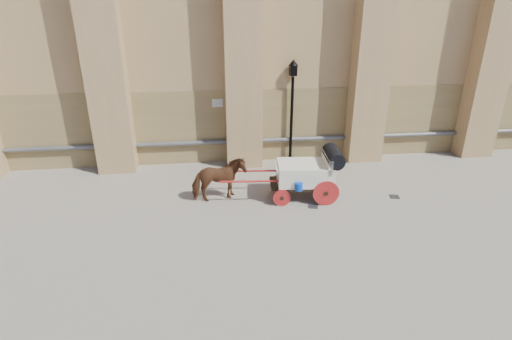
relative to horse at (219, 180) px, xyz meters
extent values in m
plane|color=gray|center=(2.12, -0.49, -0.74)|extent=(90.00, 90.00, 0.00)
cube|color=#937B4C|center=(4.12, 3.66, 0.76)|extent=(44.00, 0.35, 3.00)
cylinder|color=#59595B|center=(4.12, 3.39, 0.16)|extent=(42.00, 0.18, 0.18)
cube|color=beige|center=(0.12, 3.48, 1.76)|extent=(0.42, 0.04, 0.32)
imported|color=brown|center=(0.00, 0.00, 0.00)|extent=(1.89, 1.17, 1.48)
cube|color=black|center=(2.78, -0.13, -0.21)|extent=(2.19, 1.14, 0.12)
cube|color=silver|center=(2.87, -0.14, 0.17)|extent=(1.92, 1.35, 0.67)
cube|color=silver|center=(3.59, -0.20, 0.56)|extent=(0.25, 1.21, 0.53)
cube|color=silver|center=(2.06, -0.07, 0.41)|extent=(0.42, 1.08, 0.10)
cylinder|color=black|center=(3.78, -0.22, 0.75)|extent=(0.64, 1.24, 0.54)
cylinder|color=#B01F1D|center=(3.44, -0.79, -0.31)|extent=(0.87, 0.13, 0.87)
cylinder|color=#B01F1D|center=(3.54, 0.40, -0.31)|extent=(0.87, 0.13, 0.87)
cylinder|color=#B01F1D|center=(2.01, -0.67, -0.45)|extent=(0.58, 0.11, 0.58)
cylinder|color=#B01F1D|center=(2.11, 0.52, -0.45)|extent=(0.58, 0.11, 0.58)
cylinder|color=#B01F1D|center=(1.16, -0.43, 0.08)|extent=(2.30, 0.26, 0.07)
cylinder|color=#B01F1D|center=(1.23, 0.43, 0.08)|extent=(2.30, 0.26, 0.07)
cylinder|color=#0439BE|center=(2.53, -0.79, -0.02)|extent=(0.25, 0.25, 0.25)
cylinder|color=black|center=(3.08, 3.30, 1.01)|extent=(0.12, 0.12, 3.50)
cone|color=black|center=(3.08, 3.30, -0.57)|extent=(0.35, 0.35, 0.35)
cube|color=black|center=(3.08, 3.30, 3.00)|extent=(0.27, 0.27, 0.41)
cone|color=black|center=(3.08, 3.30, 3.29)|extent=(0.39, 0.39, 0.23)
cube|color=black|center=(3.02, -0.85, -0.73)|extent=(0.40, 0.40, 0.01)
cube|color=black|center=(5.98, -0.49, -0.73)|extent=(0.38, 0.38, 0.01)
camera|label=1|loc=(-0.20, -12.10, 5.45)|focal=28.00mm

